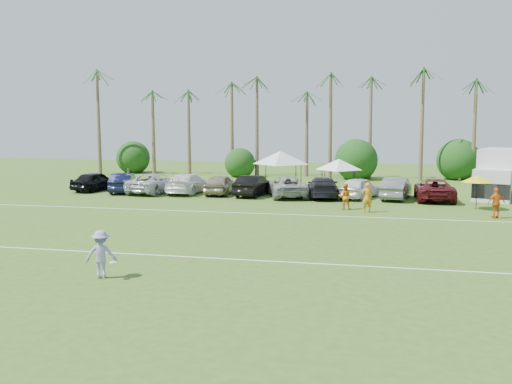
# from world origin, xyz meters

# --- Properties ---
(ground) EXTENTS (120.00, 120.00, 0.00)m
(ground) POSITION_xyz_m (0.00, 0.00, 0.00)
(ground) COLOR #375A1B
(ground) RESTS_ON ground
(field_lines) EXTENTS (80.00, 12.10, 0.01)m
(field_lines) POSITION_xyz_m (0.00, 8.00, 0.01)
(field_lines) COLOR white
(field_lines) RESTS_ON ground
(palm_tree_0) EXTENTS (2.40, 2.40, 8.90)m
(palm_tree_0) POSITION_xyz_m (-22.00, 38.00, 7.48)
(palm_tree_0) COLOR brown
(palm_tree_0) RESTS_ON ground
(palm_tree_1) EXTENTS (2.40, 2.40, 9.90)m
(palm_tree_1) POSITION_xyz_m (-17.00, 38.00, 8.35)
(palm_tree_1) COLOR brown
(palm_tree_1) RESTS_ON ground
(palm_tree_2) EXTENTS (2.40, 2.40, 10.90)m
(palm_tree_2) POSITION_xyz_m (-12.00, 38.00, 9.21)
(palm_tree_2) COLOR brown
(palm_tree_2) RESTS_ON ground
(palm_tree_3) EXTENTS (2.40, 2.40, 11.90)m
(palm_tree_3) POSITION_xyz_m (-8.00, 38.00, 10.06)
(palm_tree_3) COLOR brown
(palm_tree_3) RESTS_ON ground
(palm_tree_4) EXTENTS (2.40, 2.40, 8.90)m
(palm_tree_4) POSITION_xyz_m (-4.00, 38.00, 7.48)
(palm_tree_4) COLOR brown
(palm_tree_4) RESTS_ON ground
(palm_tree_5) EXTENTS (2.40, 2.40, 9.90)m
(palm_tree_5) POSITION_xyz_m (0.00, 38.00, 8.35)
(palm_tree_5) COLOR brown
(palm_tree_5) RESTS_ON ground
(palm_tree_6) EXTENTS (2.40, 2.40, 10.90)m
(palm_tree_6) POSITION_xyz_m (4.00, 38.00, 9.21)
(palm_tree_6) COLOR brown
(palm_tree_6) RESTS_ON ground
(palm_tree_7) EXTENTS (2.40, 2.40, 11.90)m
(palm_tree_7) POSITION_xyz_m (8.00, 38.00, 10.06)
(palm_tree_7) COLOR brown
(palm_tree_7) RESTS_ON ground
(palm_tree_8) EXTENTS (2.40, 2.40, 8.90)m
(palm_tree_8) POSITION_xyz_m (13.00, 38.00, 7.48)
(palm_tree_8) COLOR brown
(palm_tree_8) RESTS_ON ground
(palm_tree_9) EXTENTS (2.40, 2.40, 9.90)m
(palm_tree_9) POSITION_xyz_m (18.00, 38.00, 8.35)
(palm_tree_9) COLOR brown
(palm_tree_9) RESTS_ON ground
(bush_tree_0) EXTENTS (4.00, 4.00, 4.00)m
(bush_tree_0) POSITION_xyz_m (-19.00, 39.00, 1.80)
(bush_tree_0) COLOR brown
(bush_tree_0) RESTS_ON ground
(bush_tree_1) EXTENTS (4.00, 4.00, 4.00)m
(bush_tree_1) POSITION_xyz_m (-6.00, 39.00, 1.80)
(bush_tree_1) COLOR brown
(bush_tree_1) RESTS_ON ground
(bush_tree_2) EXTENTS (4.00, 4.00, 4.00)m
(bush_tree_2) POSITION_xyz_m (6.00, 39.00, 1.80)
(bush_tree_2) COLOR brown
(bush_tree_2) RESTS_ON ground
(bush_tree_3) EXTENTS (4.00, 4.00, 4.00)m
(bush_tree_3) POSITION_xyz_m (16.00, 39.00, 1.80)
(bush_tree_3) COLOR brown
(bush_tree_3) RESTS_ON ground
(sideline_player_a) EXTENTS (0.82, 0.68, 1.91)m
(sideline_player_a) POSITION_xyz_m (7.58, 15.98, 0.95)
(sideline_player_a) COLOR orange
(sideline_player_a) RESTS_ON ground
(sideline_player_b) EXTENTS (0.92, 0.77, 1.70)m
(sideline_player_b) POSITION_xyz_m (6.13, 16.91, 0.85)
(sideline_player_b) COLOR orange
(sideline_player_b) RESTS_ON ground
(sideline_player_c) EXTENTS (1.17, 0.81, 1.85)m
(sideline_player_c) POSITION_xyz_m (15.17, 15.27, 0.92)
(sideline_player_c) COLOR orange
(sideline_player_c) RESTS_ON ground
(box_truck) EXTENTS (4.84, 7.60, 3.67)m
(box_truck) POSITION_xyz_m (17.21, 25.49, 1.96)
(box_truck) COLOR silver
(box_truck) RESTS_ON ground
(canopy_tent_left) EXTENTS (4.76, 4.76, 3.86)m
(canopy_tent_left) POSITION_xyz_m (0.14, 26.55, 3.30)
(canopy_tent_left) COLOR black
(canopy_tent_left) RESTS_ON ground
(canopy_tent_right) EXTENTS (3.88, 3.88, 3.14)m
(canopy_tent_right) POSITION_xyz_m (5.00, 26.75, 2.69)
(canopy_tent_right) COLOR black
(canopy_tent_right) RESTS_ON ground
(market_umbrella) EXTENTS (2.05, 2.05, 2.29)m
(market_umbrella) POSITION_xyz_m (14.57, 18.63, 2.05)
(market_umbrella) COLOR black
(market_umbrella) RESTS_ON ground
(frisbee_player) EXTENTS (1.32, 0.96, 1.78)m
(frisbee_player) POSITION_xyz_m (-1.61, -1.78, 0.89)
(frisbee_player) COLOR #8D89C3
(frisbee_player) RESTS_ON ground
(parked_car_0) EXTENTS (2.92, 5.00, 1.60)m
(parked_car_0) POSITION_xyz_m (-14.89, 22.87, 0.80)
(parked_car_0) COLOR black
(parked_car_0) RESTS_ON ground
(parked_car_1) EXTENTS (2.99, 5.13, 1.60)m
(parked_car_1) POSITION_xyz_m (-12.17, 22.40, 0.80)
(parked_car_1) COLOR #111533
(parked_car_1) RESTS_ON ground
(parked_car_2) EXTENTS (3.36, 6.04, 1.60)m
(parked_car_2) POSITION_xyz_m (-9.45, 22.45, 0.80)
(parked_car_2) COLOR #B3B8BF
(parked_car_2) RESTS_ON ground
(parked_car_3) EXTENTS (2.59, 5.64, 1.60)m
(parked_car_3) POSITION_xyz_m (-6.74, 22.85, 0.80)
(parked_car_3) COLOR white
(parked_car_3) RESTS_ON ground
(parked_car_4) EXTENTS (1.99, 4.73, 1.60)m
(parked_car_4) POSITION_xyz_m (-4.02, 22.75, 0.80)
(parked_car_4) COLOR gray
(parked_car_4) RESTS_ON ground
(parked_car_5) EXTENTS (2.28, 5.02, 1.60)m
(parked_car_5) POSITION_xyz_m (-1.30, 22.49, 0.80)
(parked_car_5) COLOR black
(parked_car_5) RESTS_ON ground
(parked_car_6) EXTENTS (4.16, 6.26, 1.60)m
(parked_car_6) POSITION_xyz_m (1.41, 22.41, 0.80)
(parked_car_6) COLOR #989A9C
(parked_car_6) RESTS_ON ground
(parked_car_7) EXTENTS (3.05, 5.78, 1.60)m
(parked_car_7) POSITION_xyz_m (4.13, 22.55, 0.80)
(parked_car_7) COLOR black
(parked_car_7) RESTS_ON ground
(parked_car_8) EXTENTS (3.44, 5.05, 1.60)m
(parked_car_8) POSITION_xyz_m (6.85, 22.72, 0.80)
(parked_car_8) COLOR white
(parked_car_8) RESTS_ON ground
(parked_car_9) EXTENTS (2.51, 5.07, 1.60)m
(parked_car_9) POSITION_xyz_m (9.56, 22.80, 0.80)
(parked_car_9) COLOR slate
(parked_car_9) RESTS_ON ground
(parked_car_10) EXTENTS (2.67, 5.75, 1.60)m
(parked_car_10) POSITION_xyz_m (12.28, 22.73, 0.80)
(parked_car_10) COLOR #541319
(parked_car_10) RESTS_ON ground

